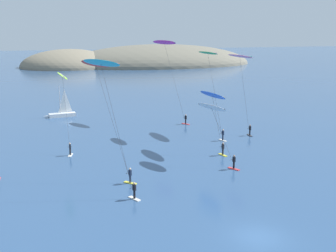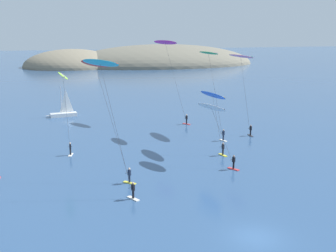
# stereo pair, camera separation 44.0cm
# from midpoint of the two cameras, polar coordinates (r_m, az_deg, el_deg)

# --- Properties ---
(ground_plane) EXTENTS (600.00, 600.00, 0.00)m
(ground_plane) POSITION_cam_midpoint_polar(r_m,az_deg,el_deg) (34.97, 12.17, -14.56)
(ground_plane) COLOR #2D4C75
(headland_island) EXTENTS (102.20, 49.23, 17.99)m
(headland_island) POSITION_cam_midpoint_polar(r_m,az_deg,el_deg) (189.52, -3.47, 8.26)
(headland_island) COLOR #7A705B
(headland_island) RESTS_ON ground
(sailboat_near) EXTENTS (5.96, 1.93, 5.70)m
(sailboat_near) POSITION_cam_midpoint_polar(r_m,az_deg,el_deg) (80.37, -14.03, 1.68)
(sailboat_near) COLOR white
(sailboat_near) RESTS_ON ground
(kitesurfer_blue) EXTENTS (2.17, 6.50, 7.98)m
(kitesurfer_blue) POSITION_cam_midpoint_polar(r_m,az_deg,el_deg) (55.54, 6.39, 3.61)
(kitesurfer_blue) COLOR yellow
(kitesurfer_blue) RESTS_ON ground
(kitesurfer_magenta) EXTENTS (4.90, 8.02, 14.09)m
(kitesurfer_magenta) POSITION_cam_midpoint_polar(r_m,az_deg,el_deg) (73.69, 0.04, 10.39)
(kitesurfer_magenta) COLOR red
(kitesurfer_magenta) RESTS_ON ground
(kitesurfer_white) EXTENTS (3.35, 7.00, 7.27)m
(kitesurfer_white) POSITION_cam_midpoint_polar(r_m,az_deg,el_deg) (50.88, 6.40, 1.88)
(kitesurfer_white) COLOR red
(kitesurfer_white) RESTS_ON ground
(kitesurfer_green) EXTENTS (2.49, 7.35, 12.76)m
(kitesurfer_green) POSITION_cam_midpoint_polar(r_m,az_deg,el_deg) (63.27, 5.90, 8.77)
(kitesurfer_green) COLOR silver
(kitesurfer_green) RESTS_ON ground
(kitesurfer_lime) EXTENTS (1.55, 8.75, 10.25)m
(kitesurfer_lime) POSITION_cam_midpoint_polar(r_m,az_deg,el_deg) (58.99, -13.77, 5.92)
(kitesurfer_lime) COLOR silver
(kitesurfer_lime) RESTS_ON ground
(kitesurfer_pink) EXTENTS (2.37, 7.36, 12.17)m
(kitesurfer_pink) POSITION_cam_midpoint_polar(r_m,az_deg,el_deg) (66.37, 10.11, 8.64)
(kitesurfer_pink) COLOR #2D2D33
(kitesurfer_pink) RESTS_ON ground
(kitesurfer_cyan) EXTENTS (4.65, 7.31, 13.23)m
(kitesurfer_cyan) POSITION_cam_midpoint_polar(r_m,az_deg,el_deg) (41.40, -8.52, 7.00)
(kitesurfer_cyan) COLOR silver
(kitesurfer_cyan) RESTS_ON ground
(kitesurfer_red) EXTENTS (4.99, 8.17, 12.78)m
(kitesurfer_red) POSITION_cam_midpoint_polar(r_m,az_deg,el_deg) (46.61, -9.20, 7.03)
(kitesurfer_red) COLOR yellow
(kitesurfer_red) RESTS_ON ground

